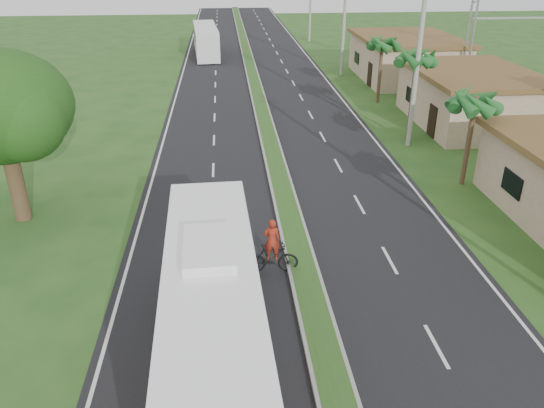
{
  "coord_description": "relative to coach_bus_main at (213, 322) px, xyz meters",
  "views": [
    {
      "loc": [
        -2.71,
        -12.26,
        11.13
      ],
      "look_at": [
        -0.98,
        6.79,
        1.8
      ],
      "focal_mm": 35.0,
      "sensor_mm": 36.0,
      "label": 1
    }
  ],
  "objects": [
    {
      "name": "road_asphalt",
      "position": [
        3.26,
        20.86,
        -2.12
      ],
      "size": [
        14.0,
        160.0,
        0.02
      ],
      "primitive_type": "cube",
      "color": "black",
      "rests_on": "ground"
    },
    {
      "name": "lane_edge_left",
      "position": [
        -3.44,
        20.86,
        -2.13
      ],
      "size": [
        0.12,
        160.0,
        0.01
      ],
      "primitive_type": "cube",
      "color": "silver",
      "rests_on": "ground"
    },
    {
      "name": "shop_mid",
      "position": [
        17.26,
        22.86,
        -0.27
      ],
      "size": [
        7.6,
        10.6,
        3.67
      ],
      "color": "tan",
      "rests_on": "ground"
    },
    {
      "name": "shop_far",
      "position": [
        17.26,
        36.86,
        -0.2
      ],
      "size": [
        8.6,
        11.6,
        3.82
      ],
      "color": "tan",
      "rests_on": "ground"
    },
    {
      "name": "motorcyclist",
      "position": [
        2.07,
        5.47,
        -1.34
      ],
      "size": [
        2.02,
        0.67,
        2.24
      ],
      "rotation": [
        0.0,
        0.0,
        -0.05
      ],
      "color": "black",
      "rests_on": "ground"
    },
    {
      "name": "palm_verge_d",
      "position": [
        12.56,
        28.86,
        2.42
      ],
      "size": [
        2.4,
        2.4,
        5.25
      ],
      "color": "#473321",
      "rests_on": "ground"
    },
    {
      "name": "utility_pole_b",
      "position": [
        11.73,
        18.86,
        4.13
      ],
      "size": [
        3.2,
        0.28,
        12.0
      ],
      "color": "gray",
      "rests_on": "ground"
    },
    {
      "name": "lane_edge_right",
      "position": [
        9.96,
        20.86,
        -2.13
      ],
      "size": [
        0.12,
        160.0,
        0.01
      ],
      "primitive_type": "cube",
      "color": "silver",
      "rests_on": "ground"
    },
    {
      "name": "ground",
      "position": [
        3.26,
        0.86,
        -2.13
      ],
      "size": [
        180.0,
        180.0,
        0.0
      ],
      "primitive_type": "plane",
      "color": "#244C1B",
      "rests_on": "ground"
    },
    {
      "name": "palm_verge_c",
      "position": [
        12.06,
        19.86,
        3.0
      ],
      "size": [
        2.4,
        2.4,
        5.85
      ],
      "color": "#473321",
      "rests_on": "ground"
    },
    {
      "name": "median_strip",
      "position": [
        3.26,
        20.86,
        -2.02
      ],
      "size": [
        1.2,
        160.0,
        0.18
      ],
      "color": "gray",
      "rests_on": "ground"
    },
    {
      "name": "billboard_lattice",
      "position": [
        25.26,
        30.86,
        4.7
      ],
      "size": [
        10.18,
        1.18,
        12.07
      ],
      "color": "gray",
      "rests_on": "ground"
    },
    {
      "name": "coach_bus_main",
      "position": [
        0.0,
        0.0,
        0.0
      ],
      "size": [
        2.9,
        12.04,
        3.87
      ],
      "rotation": [
        0.0,
        0.0,
        0.03
      ],
      "color": "white",
      "rests_on": "ground"
    },
    {
      "name": "coach_bus_far",
      "position": [
        -1.31,
        50.04,
        -0.31
      ],
      "size": [
        3.14,
        11.13,
        3.2
      ],
      "rotation": [
        0.0,
        0.0,
        0.07
      ],
      "color": "white",
      "rests_on": "ground"
    },
    {
      "name": "palm_verge_b",
      "position": [
        12.66,
        12.86,
        2.23
      ],
      "size": [
        2.4,
        2.4,
        5.05
      ],
      "color": "#473321",
      "rests_on": "ground"
    },
    {
      "name": "utility_pole_c",
      "position": [
        11.76,
        38.86,
        3.55
      ],
      "size": [
        1.6,
        0.28,
        11.0
      ],
      "color": "gray",
      "rests_on": "ground"
    }
  ]
}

